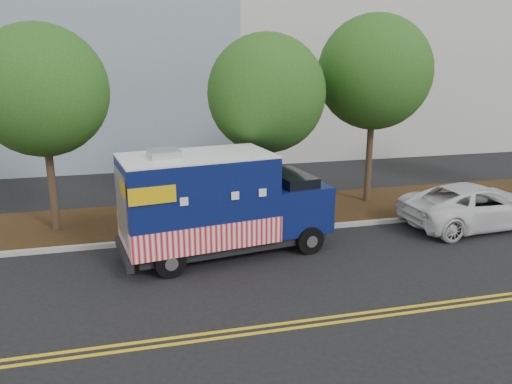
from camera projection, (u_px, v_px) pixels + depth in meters
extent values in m
plane|color=black|center=(261.00, 250.00, 15.81)|extent=(120.00, 120.00, 0.00)
cube|color=#9E9E99|center=(251.00, 233.00, 17.09)|extent=(120.00, 0.18, 0.15)
cube|color=black|center=(238.00, 214.00, 19.06)|extent=(120.00, 4.00, 0.15)
cube|color=gold|center=(308.00, 320.00, 11.64)|extent=(120.00, 0.10, 0.01)
cube|color=gold|center=(312.00, 326.00, 11.41)|extent=(120.00, 0.10, 0.01)
cylinder|color=#38281C|center=(52.00, 180.00, 16.75)|extent=(0.26, 0.26, 3.80)
sphere|color=#194714|center=(41.00, 91.00, 15.96)|extent=(4.25, 4.25, 4.25)
cylinder|color=#38281C|center=(266.00, 173.00, 18.21)|extent=(0.26, 0.26, 3.61)
sphere|color=#194714|center=(266.00, 93.00, 17.44)|extent=(4.17, 4.17, 4.17)
cylinder|color=#38281C|center=(369.00, 154.00, 20.05)|extent=(0.26, 0.26, 4.21)
sphere|color=#194714|center=(374.00, 72.00, 19.18)|extent=(4.40, 4.40, 4.40)
cube|color=#473828|center=(194.00, 204.00, 16.49)|extent=(0.06, 0.06, 2.40)
cube|color=black|center=(228.00, 239.00, 15.54)|extent=(6.08, 2.86, 0.29)
cube|color=#0B154D|center=(198.00, 198.00, 14.80)|extent=(4.70, 3.05, 2.50)
cube|color=red|center=(199.00, 226.00, 15.04)|extent=(4.75, 3.12, 0.78)
cube|color=white|center=(196.00, 156.00, 14.45)|extent=(4.70, 3.05, 0.06)
cube|color=#B7B7BA|center=(164.00, 154.00, 14.07)|extent=(0.95, 0.95, 0.23)
cube|color=#0B154D|center=(291.00, 204.00, 16.12)|extent=(2.20, 2.51, 1.46)
cube|color=black|center=(290.00, 184.00, 15.91)|extent=(1.35, 2.17, 0.68)
cube|color=black|center=(317.00, 215.00, 16.61)|extent=(0.41, 2.07, 0.31)
cube|color=black|center=(124.00, 253.00, 14.34)|extent=(0.55, 2.35, 0.29)
cube|color=#B7B7BA|center=(121.00, 205.00, 13.96)|extent=(0.33, 1.86, 1.98)
cube|color=#B7B7BA|center=(196.00, 185.00, 16.00)|extent=(1.86, 0.33, 1.15)
cube|color=#E9B10C|center=(152.00, 196.00, 12.96)|extent=(1.24, 0.21, 0.47)
cube|color=#E9B10C|center=(136.00, 175.00, 15.16)|extent=(1.24, 0.21, 0.47)
cylinder|color=black|center=(309.00, 240.00, 15.45)|extent=(0.91, 0.42, 0.88)
cylinder|color=black|center=(280.00, 219.00, 17.34)|extent=(0.91, 0.42, 0.88)
cylinder|color=black|center=(170.00, 262.00, 13.81)|extent=(0.91, 0.42, 0.88)
cylinder|color=black|center=(154.00, 237.00, 15.70)|extent=(0.91, 0.42, 0.88)
imported|color=silver|center=(476.00, 205.00, 17.83)|extent=(5.66, 2.92, 1.53)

